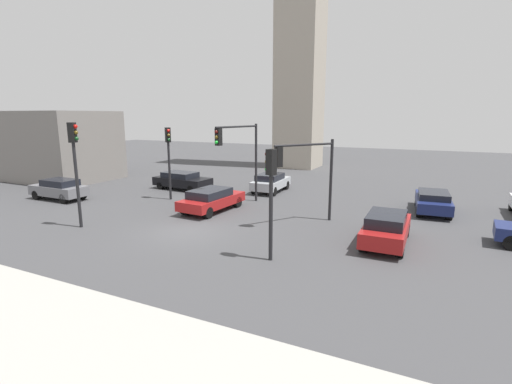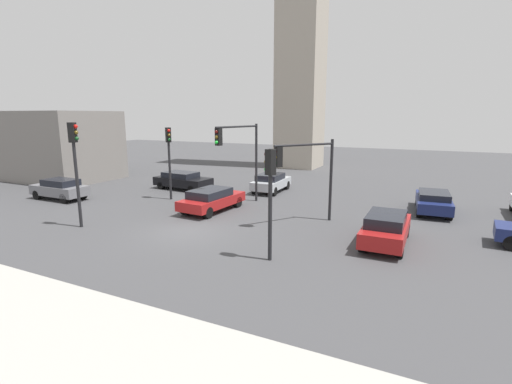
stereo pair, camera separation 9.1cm
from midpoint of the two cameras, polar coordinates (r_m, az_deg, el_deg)
ground_plane at (r=19.50m, az=-10.18°, el=-5.89°), size 109.73×109.73×0.00m
sidewalk_corner at (r=13.81m, az=-33.55°, el=-14.93°), size 39.50×4.05×0.15m
traffic_light_0 at (r=23.79m, az=-2.50°, el=6.86°), size 0.87×4.18×5.25m
traffic_light_1 at (r=19.84m, az=7.51°, el=4.16°), size 2.29×3.15×4.53m
traffic_light_2 at (r=21.26m, az=-25.70°, el=5.01°), size 0.49×0.41×5.45m
traffic_light_3 at (r=26.53m, az=-12.99°, el=6.29°), size 0.49×0.45×4.98m
traffic_light_4 at (r=14.70m, az=2.31°, el=1.32°), size 0.49×0.40×4.51m
car_0 at (r=18.11m, az=19.29°, el=-5.18°), size 1.80×4.46×1.47m
car_1 at (r=30.46m, az=-11.03°, el=1.78°), size 4.71×2.28×1.37m
car_2 at (r=25.10m, az=25.45°, el=-1.23°), size 2.21×4.67×1.31m
car_3 at (r=28.86m, az=2.38°, el=1.51°), size 1.95×4.14×1.41m
car_4 at (r=29.58m, az=-27.58°, el=0.46°), size 4.10×1.74×1.44m
car_7 at (r=23.18m, az=-6.65°, el=-1.08°), size 2.30×4.72×1.39m
building_flank at (r=39.78m, az=-28.50°, el=6.27°), size 11.57×6.88×6.16m
skyline_tower at (r=44.52m, az=7.11°, el=26.17°), size 4.53×4.53×34.14m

